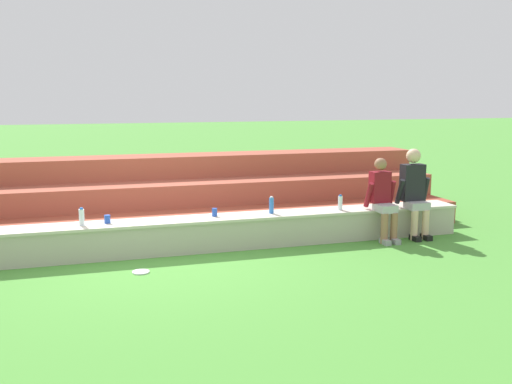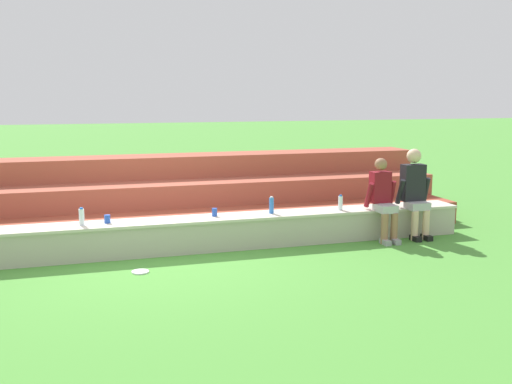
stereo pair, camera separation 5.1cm
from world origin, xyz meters
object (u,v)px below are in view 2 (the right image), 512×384
(person_center, at_px, (415,190))
(plastic_cup_left_end, at_px, (215,212))
(water_bottle_near_left, at_px, (271,205))
(water_bottle_near_right, at_px, (82,217))
(frisbee, at_px, (140,272))
(water_bottle_mid_left, at_px, (340,203))
(person_left_of_center, at_px, (383,198))
(plastic_cup_middle, at_px, (107,219))

(person_center, height_order, plastic_cup_left_end, person_center)
(person_center, relative_size, water_bottle_near_left, 5.42)
(water_bottle_near_right, relative_size, frisbee, 1.13)
(water_bottle_near_right, bearing_deg, water_bottle_mid_left, -0.54)
(person_left_of_center, bearing_deg, water_bottle_near_left, 170.94)
(person_center, distance_m, water_bottle_mid_left, 1.24)
(plastic_cup_middle, xyz_separation_m, plastic_cup_left_end, (1.56, 0.02, 0.00))
(person_left_of_center, relative_size, plastic_cup_middle, 10.99)
(person_center, bearing_deg, plastic_cup_left_end, 174.99)
(plastic_cup_middle, height_order, frisbee, plastic_cup_middle)
(person_center, xyz_separation_m, frisbee, (-4.43, -0.67, -0.76))
(person_center, distance_m, frisbee, 4.54)
(water_bottle_near_left, xyz_separation_m, water_bottle_near_right, (-2.79, -0.03, -0.01))
(person_left_of_center, bearing_deg, plastic_cup_middle, 175.96)
(water_bottle_near_left, xyz_separation_m, frisbee, (-2.09, -0.91, -0.60))
(water_bottle_near_left, height_order, plastic_cup_middle, water_bottle_near_left)
(water_bottle_near_right, bearing_deg, person_center, -2.35)
(person_left_of_center, distance_m, person_center, 0.59)
(person_center, relative_size, plastic_cup_left_end, 11.74)
(person_left_of_center, xyz_separation_m, plastic_cup_left_end, (-2.63, 0.32, -0.13))
(water_bottle_mid_left, relative_size, plastic_cup_middle, 2.07)
(plastic_cup_left_end, bearing_deg, water_bottle_near_left, -2.65)
(water_bottle_mid_left, bearing_deg, person_center, -8.11)
(water_bottle_near_right, xyz_separation_m, frisbee, (0.70, -0.88, -0.59))
(person_left_of_center, distance_m, plastic_cup_left_end, 2.66)
(water_bottle_mid_left, relative_size, plastic_cup_left_end, 2.01)
(person_left_of_center, distance_m, water_bottle_mid_left, 0.67)
(person_left_of_center, relative_size, person_center, 0.91)
(person_center, height_order, plastic_cup_middle, person_center)
(water_bottle_near_left, distance_m, frisbee, 2.36)
(plastic_cup_left_end, bearing_deg, water_bottle_near_right, -177.84)
(person_left_of_center, bearing_deg, water_bottle_near_right, 176.87)
(person_center, relative_size, plastic_cup_middle, 12.09)
(water_bottle_mid_left, distance_m, water_bottle_near_right, 3.91)
(water_bottle_mid_left, distance_m, plastic_cup_left_end, 2.01)
(water_bottle_mid_left, xyz_separation_m, frisbee, (-3.21, -0.85, -0.59))
(water_bottle_mid_left, height_order, water_bottle_near_left, water_bottle_near_left)
(water_bottle_mid_left, xyz_separation_m, plastic_cup_left_end, (-2.00, 0.11, -0.05))
(plastic_cup_middle, height_order, plastic_cup_left_end, plastic_cup_left_end)
(water_bottle_near_left, relative_size, water_bottle_near_right, 1.04)
(person_center, height_order, water_bottle_near_left, person_center)
(water_bottle_near_right, height_order, plastic_cup_middle, water_bottle_near_right)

